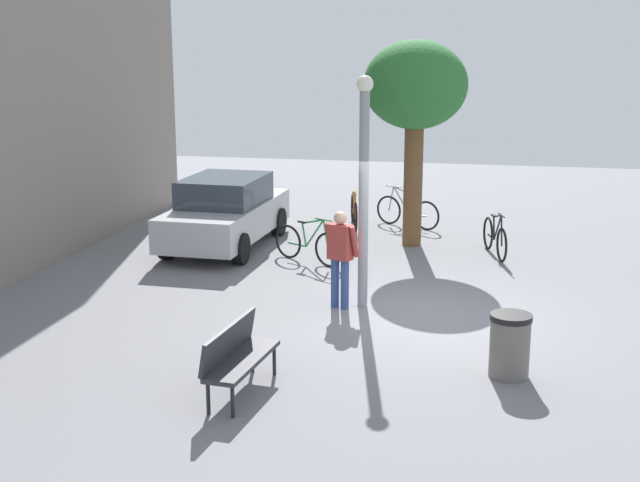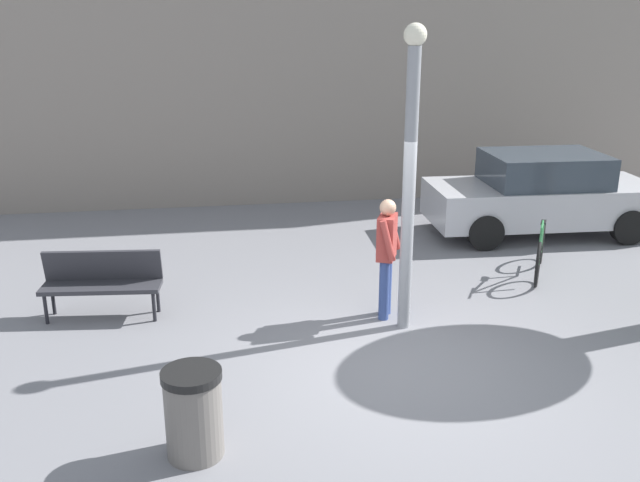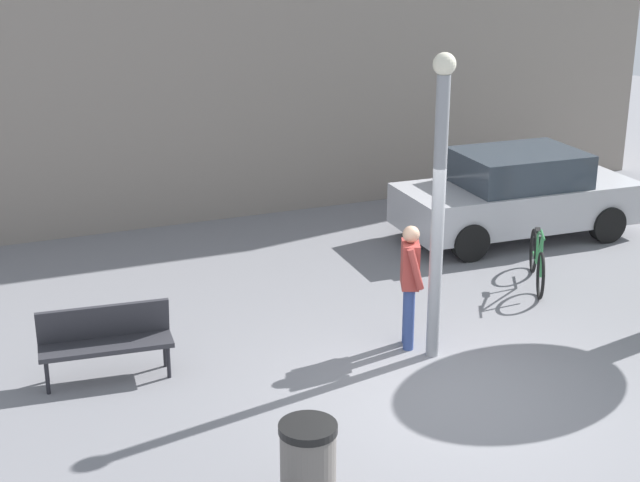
# 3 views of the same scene
# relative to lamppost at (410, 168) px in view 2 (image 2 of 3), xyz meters

# --- Properties ---
(ground_plane) EXTENTS (36.00, 36.00, 0.00)m
(ground_plane) POSITION_rel_lamppost_xyz_m (-0.42, -1.03, -2.16)
(ground_plane) COLOR slate
(building_facade) EXTENTS (17.77, 2.00, 7.79)m
(building_facade) POSITION_rel_lamppost_xyz_m (-0.42, 7.58, 1.73)
(building_facade) COLOR gray
(building_facade) RESTS_ON ground_plane
(lamppost) EXTENTS (0.28, 0.28, 3.89)m
(lamppost) POSITION_rel_lamppost_xyz_m (0.00, 0.00, 0.00)
(lamppost) COLOR gray
(lamppost) RESTS_ON ground_plane
(person_by_lamppost) EXTENTS (0.45, 0.63, 1.67)m
(person_by_lamppost) POSITION_rel_lamppost_xyz_m (-0.17, 0.36, -1.20)
(person_by_lamppost) COLOR #334784
(person_by_lamppost) RESTS_ON ground_plane
(park_bench) EXTENTS (1.64, 0.63, 0.92)m
(park_bench) POSITION_rel_lamppost_xyz_m (-4.00, 1.00, -1.62)
(park_bench) COLOR #2D2D33
(park_bench) RESTS_ON ground_plane
(bicycle_green) EXTENTS (0.93, 1.60, 0.97)m
(bicycle_green) POSITION_rel_lamppost_xyz_m (2.67, 1.55, -1.78)
(bicycle_green) COLOR black
(bicycle_green) RESTS_ON ground_plane
(parked_car_silver) EXTENTS (4.26, 1.94, 1.55)m
(parked_car_silver) POSITION_rel_lamppost_xyz_m (3.66, 3.62, -1.39)
(parked_car_silver) COLOR #B7B7BC
(parked_car_silver) RESTS_ON ground_plane
(trash_bin) EXTENTS (0.57, 0.57, 0.88)m
(trash_bin) POSITION_rel_lamppost_xyz_m (-2.71, -2.44, -1.72)
(trash_bin) COLOR #66605B
(trash_bin) RESTS_ON ground_plane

